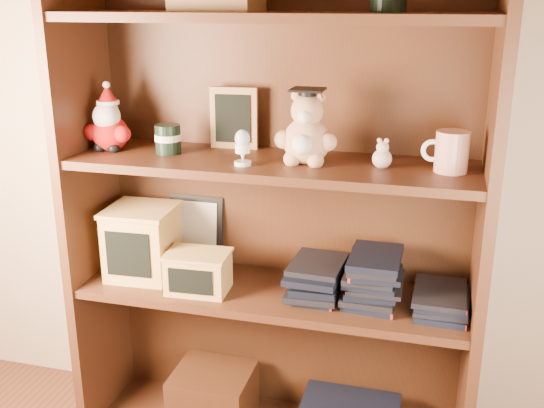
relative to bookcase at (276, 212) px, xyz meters
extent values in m
cube|color=#C0AB8B|center=(-0.10, 0.14, 0.47)|extent=(3.00, 0.04, 2.50)
cube|color=#472514|center=(-0.58, -0.05, 0.02)|extent=(0.03, 0.35, 1.60)
cube|color=#472514|center=(0.59, -0.05, 0.02)|extent=(0.03, 0.35, 1.60)
cube|color=#412211|center=(0.00, 0.11, 0.02)|extent=(1.20, 0.02, 1.60)
cube|color=#472514|center=(0.00, -0.05, 0.56)|extent=(1.14, 0.33, 0.02)
cube|color=#412211|center=(-0.20, -0.05, -0.64)|extent=(0.25, 0.22, 0.18)
cube|color=#472514|center=(0.00, -0.05, -0.24)|extent=(1.14, 0.33, 0.02)
cube|color=#472514|center=(0.00, -0.05, 0.16)|extent=(1.14, 0.33, 0.02)
sphere|color=#A50F0F|center=(-0.50, -0.05, 0.22)|extent=(0.11, 0.11, 0.11)
sphere|color=#A50F0F|center=(-0.55, -0.07, 0.23)|extent=(0.05, 0.05, 0.05)
sphere|color=#A50F0F|center=(-0.45, -0.07, 0.23)|extent=(0.05, 0.05, 0.05)
sphere|color=black|center=(-0.52, -0.08, 0.18)|extent=(0.04, 0.04, 0.04)
sphere|color=black|center=(-0.47, -0.08, 0.18)|extent=(0.04, 0.04, 0.04)
sphere|color=white|center=(-0.50, -0.06, 0.27)|extent=(0.08, 0.08, 0.08)
sphere|color=#D8B293|center=(-0.50, -0.05, 0.29)|extent=(0.06, 0.06, 0.06)
cone|color=#A50F0F|center=(-0.50, -0.05, 0.34)|extent=(0.06, 0.06, 0.05)
sphere|color=white|center=(-0.50, -0.05, 0.36)|extent=(0.02, 0.02, 0.02)
cylinder|color=white|center=(-0.50, -0.05, 0.31)|extent=(0.07, 0.07, 0.01)
cylinder|color=black|center=(-0.31, -0.05, 0.21)|extent=(0.07, 0.07, 0.08)
cylinder|color=beige|center=(-0.31, -0.05, 0.22)|extent=(0.08, 0.08, 0.02)
cube|color=#9E7547|center=(-0.15, 0.06, 0.26)|extent=(0.14, 0.03, 0.18)
cube|color=black|center=(-0.15, 0.05, 0.26)|extent=(0.11, 0.01, 0.14)
cube|color=#9E7547|center=(-0.15, 0.10, 0.19)|extent=(0.07, 0.07, 0.01)
cylinder|color=white|center=(-0.06, -0.13, 0.18)|extent=(0.05, 0.05, 0.01)
cone|color=white|center=(-0.06, -0.13, 0.20)|extent=(0.02, 0.02, 0.03)
cylinder|color=white|center=(-0.06, -0.13, 0.22)|extent=(0.04, 0.04, 0.02)
ellipsoid|color=silver|center=(-0.06, -0.13, 0.24)|extent=(0.04, 0.04, 0.05)
sphere|color=tan|center=(0.10, -0.05, 0.23)|extent=(0.13, 0.13, 0.13)
sphere|color=white|center=(0.10, -0.11, 0.23)|extent=(0.06, 0.06, 0.06)
sphere|color=tan|center=(0.04, -0.07, 0.24)|extent=(0.05, 0.05, 0.05)
sphere|color=tan|center=(0.16, -0.07, 0.24)|extent=(0.05, 0.05, 0.05)
sphere|color=tan|center=(0.07, -0.09, 0.19)|extent=(0.05, 0.05, 0.05)
sphere|color=tan|center=(0.13, -0.09, 0.19)|extent=(0.05, 0.05, 0.05)
sphere|color=tan|center=(0.10, -0.05, 0.32)|extent=(0.09, 0.09, 0.09)
sphere|color=white|center=(0.10, -0.09, 0.31)|extent=(0.04, 0.04, 0.04)
sphere|color=tan|center=(0.07, -0.04, 0.35)|extent=(0.03, 0.03, 0.03)
sphere|color=tan|center=(0.13, -0.04, 0.35)|extent=(0.03, 0.03, 0.03)
cylinder|color=black|center=(0.10, -0.05, 0.36)|extent=(0.04, 0.04, 0.02)
cube|color=black|center=(0.10, -0.05, 0.37)|extent=(0.09, 0.09, 0.01)
cylinder|color=#A50F0F|center=(0.14, -0.07, 0.36)|extent=(0.00, 0.04, 0.03)
sphere|color=#D2A6A2|center=(0.31, -0.05, 0.19)|extent=(0.05, 0.05, 0.05)
sphere|color=#D2A6A2|center=(0.31, -0.05, 0.23)|extent=(0.03, 0.03, 0.03)
sphere|color=#D2A6A2|center=(0.30, -0.05, 0.25)|extent=(0.01, 0.01, 0.01)
sphere|color=#D2A6A2|center=(0.32, -0.05, 0.25)|extent=(0.01, 0.01, 0.01)
cylinder|color=silver|center=(0.49, -0.05, 0.23)|extent=(0.09, 0.09, 0.11)
torus|color=white|center=(0.44, -0.05, 0.23)|extent=(0.06, 0.01, 0.06)
cube|color=black|center=(-0.29, 0.09, -0.12)|extent=(0.18, 0.04, 0.23)
cube|color=beige|center=(-0.29, 0.08, -0.12)|extent=(0.14, 0.03, 0.19)
cube|color=tan|center=(-0.42, -0.05, -0.12)|extent=(0.20, 0.20, 0.21)
cube|color=black|center=(-0.42, -0.15, -0.12)|extent=(0.14, 0.01, 0.14)
cube|color=tan|center=(-0.42, -0.05, -0.01)|extent=(0.21, 0.21, 0.01)
cube|color=tan|center=(-0.21, -0.12, -0.17)|extent=(0.18, 0.13, 0.12)
cube|color=black|center=(-0.21, -0.18, -0.17)|extent=(0.13, 0.01, 0.08)
cube|color=tan|center=(-0.21, -0.12, -0.11)|extent=(0.19, 0.14, 0.01)
cube|color=black|center=(0.13, -0.05, -0.22)|extent=(0.14, 0.20, 0.02)
cube|color=black|center=(0.13, -0.05, -0.20)|extent=(0.14, 0.20, 0.02)
cube|color=black|center=(0.13, -0.05, -0.19)|extent=(0.14, 0.20, 0.02)
cube|color=black|center=(0.13, -0.05, -0.17)|extent=(0.14, 0.20, 0.02)
cube|color=black|center=(0.13, -0.05, -0.16)|extent=(0.14, 0.20, 0.02)
cube|color=black|center=(0.13, -0.05, -0.14)|extent=(0.14, 0.20, 0.02)
cube|color=black|center=(0.30, -0.05, -0.22)|extent=(0.14, 0.20, 0.02)
cube|color=black|center=(0.30, -0.05, -0.20)|extent=(0.14, 0.20, 0.02)
cube|color=black|center=(0.30, -0.05, -0.19)|extent=(0.14, 0.20, 0.02)
cube|color=black|center=(0.30, -0.05, -0.17)|extent=(0.14, 0.20, 0.02)
cube|color=black|center=(0.30, -0.05, -0.16)|extent=(0.14, 0.20, 0.02)
cube|color=black|center=(0.30, -0.05, -0.14)|extent=(0.14, 0.20, 0.02)
cube|color=black|center=(0.30, -0.05, -0.12)|extent=(0.14, 0.20, 0.02)
cube|color=black|center=(0.30, -0.05, -0.11)|extent=(0.14, 0.20, 0.02)
cube|color=black|center=(0.30, -0.05, -0.09)|extent=(0.14, 0.20, 0.02)
cube|color=black|center=(0.49, -0.05, -0.22)|extent=(0.14, 0.20, 0.02)
cube|color=black|center=(0.49, -0.05, -0.20)|extent=(0.14, 0.20, 0.02)
cube|color=black|center=(0.49, -0.05, -0.19)|extent=(0.14, 0.20, 0.02)
cube|color=black|center=(0.49, -0.05, -0.17)|extent=(0.14, 0.20, 0.02)
camera|label=1|loc=(0.45, -1.73, 0.61)|focal=42.00mm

